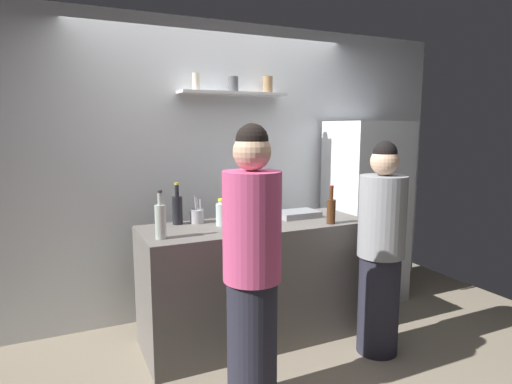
% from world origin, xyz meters
% --- Properties ---
extents(ground_plane, '(5.28, 5.28, 0.00)m').
position_xyz_m(ground_plane, '(0.00, 0.00, 0.00)').
color(ground_plane, gray).
extents(back_wall_assembly, '(4.80, 0.32, 2.60)m').
position_xyz_m(back_wall_assembly, '(0.00, 1.25, 1.30)').
color(back_wall_assembly, white).
rests_on(back_wall_assembly, ground).
extents(refrigerator, '(0.66, 0.63, 1.74)m').
position_xyz_m(refrigerator, '(1.39, 0.85, 0.87)').
color(refrigerator, silver).
rests_on(refrigerator, ground).
extents(counter, '(1.78, 0.66, 0.94)m').
position_xyz_m(counter, '(0.05, 0.52, 0.47)').
color(counter, '#66605B').
rests_on(counter, ground).
extents(baking_pan, '(0.34, 0.24, 0.05)m').
position_xyz_m(baking_pan, '(0.47, 0.60, 0.96)').
color(baking_pan, gray).
rests_on(baking_pan, counter).
extents(utensil_holder, '(0.11, 0.11, 0.22)m').
position_xyz_m(utensil_holder, '(-0.36, 0.74, 0.99)').
color(utensil_holder, '#B2B2B7').
rests_on(utensil_holder, counter).
extents(wine_bottle_amber_glass, '(0.07, 0.07, 0.30)m').
position_xyz_m(wine_bottle_amber_glass, '(0.58, 0.27, 1.04)').
color(wine_bottle_amber_glass, '#472814').
rests_on(wine_bottle_amber_glass, counter).
extents(wine_bottle_dark_glass, '(0.08, 0.08, 0.32)m').
position_xyz_m(wine_bottle_dark_glass, '(-0.51, 0.76, 1.06)').
color(wine_bottle_dark_glass, black).
rests_on(wine_bottle_dark_glass, counter).
extents(wine_bottle_pale_glass, '(0.07, 0.07, 0.33)m').
position_xyz_m(wine_bottle_pale_glass, '(-0.72, 0.37, 1.06)').
color(wine_bottle_pale_glass, '#B2BFB2').
rests_on(wine_bottle_pale_glass, counter).
extents(water_bottle_plastic, '(0.09, 0.09, 0.21)m').
position_xyz_m(water_bottle_plastic, '(-0.21, 0.57, 1.03)').
color(water_bottle_plastic, silver).
rests_on(water_bottle_plastic, counter).
extents(person_pink_top, '(0.34, 0.34, 1.71)m').
position_xyz_m(person_pink_top, '(-0.34, -0.28, 0.85)').
color(person_pink_top, '#262633').
rests_on(person_pink_top, ground).
extents(person_grey_hoodie, '(0.34, 0.34, 1.59)m').
position_xyz_m(person_grey_hoodie, '(0.78, -0.08, 0.78)').
color(person_grey_hoodie, '#262633').
rests_on(person_grey_hoodie, ground).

